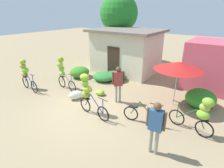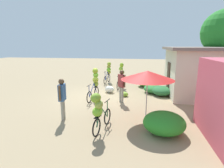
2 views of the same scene
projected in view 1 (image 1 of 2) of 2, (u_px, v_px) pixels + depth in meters
ground_plane at (87, 110)px, 7.86m from camera, size 60.00×60.00×0.00m
building_low at (126, 51)px, 12.42m from camera, size 4.61×3.64×2.93m
shop_pink at (218, 66)px, 9.67m from camera, size 3.20×2.80×2.60m
tree_behind_building at (119, 14)px, 14.35m from camera, size 3.08×3.08×5.43m
hedge_bush_front_left at (80, 72)px, 11.64m from camera, size 1.24×1.27×0.71m
hedge_bush_front_right at (103, 77)px, 11.11m from camera, size 1.39×1.21×0.53m
hedge_bush_mid at (115, 76)px, 11.17m from camera, size 1.42×1.20×0.56m
hedge_bush_by_door at (201, 98)px, 8.07m from camera, size 1.32×1.46×0.80m
market_umbrella at (179, 66)px, 7.59m from camera, size 2.09×2.09×2.08m
bicycle_leftmost at (25, 72)px, 9.68m from camera, size 1.69×0.41×1.68m
bicycle_near_pile at (63, 71)px, 9.73m from camera, size 1.64×0.47×1.80m
bicycle_center_loaded at (88, 91)px, 7.25m from camera, size 1.71×0.40×1.77m
bicycle_by_shop at (143, 115)px, 6.84m from camera, size 1.56×0.33×0.95m
bicycle_rightmost at (201, 113)px, 6.01m from camera, size 1.63×0.52×1.51m
banana_pile_on_ground at (100, 93)px, 9.22m from camera, size 0.57×0.53×0.27m
produce_sack at (76, 95)px, 8.76m from camera, size 0.73×0.83×0.44m
person_vendor at (156, 123)px, 5.11m from camera, size 0.58×0.23×1.74m
person_bystander at (118, 81)px, 8.17m from camera, size 0.43×0.43×1.76m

